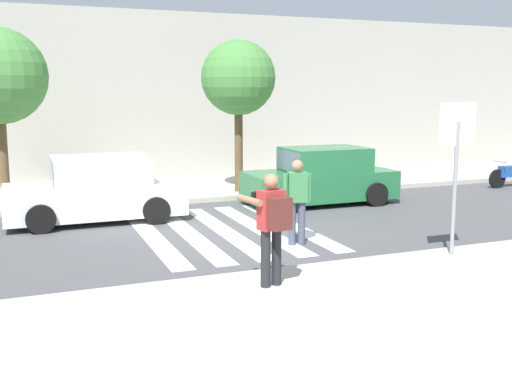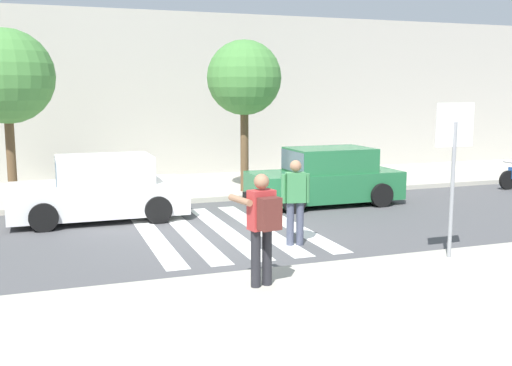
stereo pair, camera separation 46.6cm
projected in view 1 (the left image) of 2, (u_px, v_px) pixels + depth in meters
The scene contains 16 objects.
ground_plane at pixel (227, 233), 13.11m from camera, with size 120.00×120.00×0.00m, color #4C4C4F.
sidewalk_near at pixel (389, 337), 7.41m from camera, with size 60.00×6.00×0.14m, color #B2AD9E.
sidewalk_far at pixel (165, 188), 18.62m from camera, with size 60.00×4.80×0.14m, color #B2AD9E.
building_facade_far at pixel (136, 96), 22.23m from camera, with size 56.00×4.00×5.77m, color #ADA89E.
crosswalk_stripe_0 at pixel (153, 237), 12.72m from camera, with size 0.44×5.20×0.01m, color silver.
crosswalk_stripe_1 at pixel (189, 234), 13.01m from camera, with size 0.44×5.20×0.01m, color silver.
crosswalk_stripe_2 at pixel (224, 231), 13.30m from camera, with size 0.44×5.20×0.01m, color silver.
crosswalk_stripe_3 at pixel (258, 228), 13.59m from camera, with size 0.44×5.20×0.01m, color silver.
crosswalk_stripe_4 at pixel (290, 225), 13.88m from camera, with size 0.44×5.20×0.01m, color silver.
stop_sign at pixel (456, 145), 10.55m from camera, with size 0.76×0.08×2.74m.
photographer_with_backpack at pixel (272, 220), 8.95m from camera, with size 0.68×0.91×1.72m.
pedestrian_crossing at pixel (297, 197), 11.96m from camera, with size 0.57×0.30×1.72m.
parked_car_white at pixel (97, 191), 14.22m from camera, with size 4.10×1.92×1.55m.
parked_car_green at pixel (321, 178), 16.39m from camera, with size 4.10×1.92×1.55m.
motorcycle at pixel (511, 174), 19.29m from camera, with size 1.76×0.60×0.87m.
street_tree_center at pixel (238, 79), 17.24m from camera, with size 2.16×2.16×4.40m.
Camera 1 is at (-4.12, -12.13, 3.08)m, focal length 42.00 mm.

